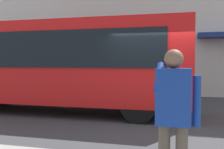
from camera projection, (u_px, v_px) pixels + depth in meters
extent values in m
plane|color=#38383A|center=(157.00, 122.00, 7.90)|extent=(60.00, 60.00, 0.00)
cube|color=red|center=(58.00, 63.00, 9.47)|extent=(9.00, 2.50, 2.60)
cube|color=black|center=(39.00, 49.00, 8.23)|extent=(7.60, 0.06, 1.10)
cylinder|color=black|center=(4.00, 92.00, 11.36)|extent=(1.00, 0.28, 1.00)
cylinder|color=black|center=(149.00, 96.00, 9.79)|extent=(1.00, 0.28, 1.00)
cylinder|color=black|center=(138.00, 106.00, 7.67)|extent=(1.00, 0.28, 1.00)
cube|color=navy|center=(173.00, 97.00, 3.18)|extent=(0.40, 0.24, 0.66)
sphere|color=brown|center=(174.00, 59.00, 3.16)|extent=(0.22, 0.22, 0.22)
cylinder|color=navy|center=(197.00, 101.00, 3.11)|extent=(0.09, 0.09, 0.58)
cylinder|color=navy|center=(159.00, 77.00, 3.37)|extent=(0.09, 0.48, 0.37)
cube|color=black|center=(167.00, 61.00, 3.48)|extent=(0.07, 0.01, 0.14)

